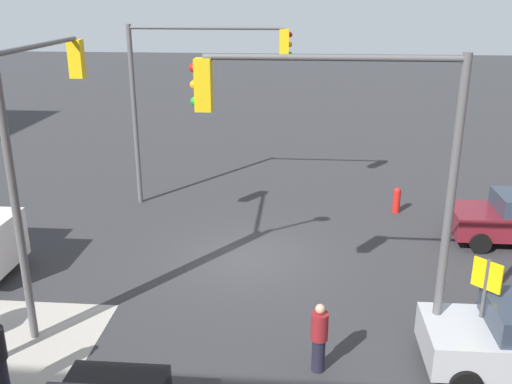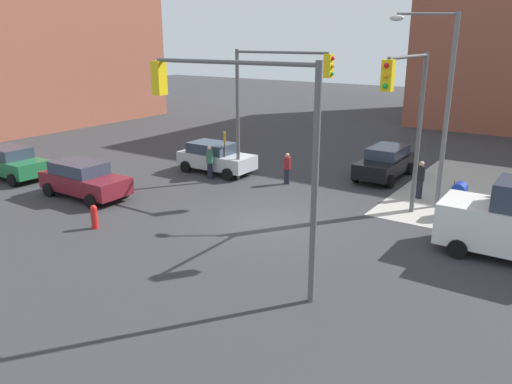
# 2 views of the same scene
# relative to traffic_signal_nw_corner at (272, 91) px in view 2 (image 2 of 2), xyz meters

# --- Properties ---
(ground_plane) EXTENTS (120.00, 120.00, 0.00)m
(ground_plane) POSITION_rel_traffic_signal_nw_corner_xyz_m (2.51, -4.50, -4.62)
(ground_plane) COLOR #333335
(traffic_signal_nw_corner) EXTENTS (5.23, 0.36, 6.50)m
(traffic_signal_nw_corner) POSITION_rel_traffic_signal_nw_corner_xyz_m (0.00, 0.00, 0.00)
(traffic_signal_nw_corner) COLOR #59595B
(traffic_signal_nw_corner) RESTS_ON ground
(traffic_signal_se_corner) EXTENTS (5.72, 0.36, 6.50)m
(traffic_signal_se_corner) POSITION_rel_traffic_signal_nw_corner_xyz_m (4.82, -9.00, 0.03)
(traffic_signal_se_corner) COLOR #59595B
(traffic_signal_se_corner) RESTS_ON ground
(traffic_signal_ne_corner) EXTENTS (0.36, 4.51, 6.50)m
(traffic_signal_ne_corner) POSITION_rel_traffic_signal_nw_corner_xyz_m (7.01, -1.68, -0.05)
(traffic_signal_ne_corner) COLOR #59595B
(traffic_signal_ne_corner) RESTS_ON ground
(street_lamp_corner) EXTENTS (2.32, 1.69, 8.00)m
(street_lamp_corner) POSITION_rel_traffic_signal_nw_corner_xyz_m (7.42, 1.08, 0.09)
(street_lamp_corner) COLOR slate
(street_lamp_corner) RESTS_ON ground
(warning_sign_two_way) EXTENTS (0.48, 0.48, 2.40)m
(warning_sign_two_way) POSITION_rel_traffic_signal_nw_corner_xyz_m (-2.89, 0.07, -2.98)
(warning_sign_two_way) COLOR #4C4C4C
(warning_sign_two_way) RESTS_ON ground
(mailbox_blue) EXTENTS (0.56, 0.64, 1.43)m
(mailbox_blue) POSITION_rel_traffic_signal_nw_corner_xyz_m (8.71, 0.50, -3.85)
(mailbox_blue) COLOR navy
(mailbox_blue) RESTS_ON ground
(fire_hydrant) EXTENTS (0.26, 0.26, 0.94)m
(fire_hydrant) POSITION_rel_traffic_signal_nw_corner_xyz_m (-2.49, -8.70, -4.13)
(fire_hydrant) COLOR red
(fire_hydrant) RESTS_ON ground
(hatchback_maroon) EXTENTS (4.41, 2.02, 1.62)m
(hatchback_maroon) POSITION_rel_traffic_signal_nw_corner_xyz_m (-6.11, -6.34, -3.77)
(hatchback_maroon) COLOR maroon
(hatchback_maroon) RESTS_ON ground
(coupe_black) EXTENTS (2.02, 4.43, 1.62)m
(coupe_black) POSITION_rel_traffic_signal_nw_corner_xyz_m (4.17, 4.52, -3.77)
(coupe_black) COLOR black
(coupe_black) RESTS_ON ground
(sedan_green) EXTENTS (3.90, 2.02, 1.62)m
(sedan_green) POSITION_rel_traffic_signal_nw_corner_xyz_m (-11.83, -6.36, -3.77)
(sedan_green) COLOR #1E6638
(sedan_green) RESTS_ON ground
(sedan_silver) EXTENTS (4.18, 2.02, 1.62)m
(sedan_silver) POSITION_rel_traffic_signal_nw_corner_xyz_m (-3.83, 0.45, -3.77)
(sedan_silver) COLOR #B7BABF
(sedan_silver) RESTS_ON ground
(pedestrian_crossing) EXTENTS (0.36, 0.36, 1.57)m
(pedestrian_crossing) POSITION_rel_traffic_signal_nw_corner_xyz_m (0.51, 0.70, -3.80)
(pedestrian_crossing) COLOR maroon
(pedestrian_crossing) RESTS_ON ground
(pedestrian_waiting) EXTENTS (0.36, 0.36, 1.74)m
(pedestrian_waiting) POSITION_rel_traffic_signal_nw_corner_xyz_m (6.71, 2.00, -3.71)
(pedestrian_waiting) COLOR black
(pedestrian_waiting) RESTS_ON ground
(pedestrian_walking_north) EXTENTS (0.36, 0.36, 1.73)m
(pedestrian_walking_north) POSITION_rel_traffic_signal_nw_corner_xyz_m (-3.29, -0.70, -3.72)
(pedestrian_walking_north) COLOR #2D664C
(pedestrian_walking_north) RESTS_ON ground
(bicycle_leaning_on_fence) EXTENTS (0.05, 1.75, 0.97)m
(bicycle_leaning_on_fence) POSITION_rel_traffic_signal_nw_corner_xyz_m (8.11, 2.70, -4.27)
(bicycle_leaning_on_fence) COLOR black
(bicycle_leaning_on_fence) RESTS_ON ground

